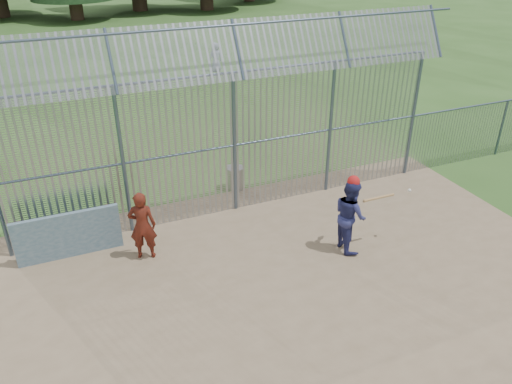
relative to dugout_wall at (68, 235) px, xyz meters
name	(u,v)px	position (x,y,z in m)	size (l,w,h in m)	color
ground	(289,278)	(4.60, -2.90, -0.62)	(120.00, 120.00, 0.00)	#2D511E
dirt_infield	(299,290)	(4.60, -3.40, -0.61)	(14.00, 10.00, 0.02)	#756047
dugout_wall	(68,235)	(0.00, 0.00, 0.00)	(2.50, 0.12, 1.20)	#38566B
batter	(350,215)	(6.51, -2.36, 0.35)	(0.92, 0.72, 1.90)	navy
onlooker	(142,226)	(1.69, -0.74, 0.30)	(0.65, 0.43, 1.79)	maroon
bg_kid_standing	(216,57)	(9.06, 15.39, 0.17)	(0.77, 0.50, 1.58)	gray
batting_gear	(358,184)	(6.63, -2.38, 1.20)	(1.76, 0.40, 0.70)	#B51818
trash_can	(235,178)	(5.03, 1.76, -0.24)	(0.56, 0.56, 0.82)	gray
backstop_fence	(295,125)	(6.41, 0.53, 1.74)	(20.09, 0.81, 5.30)	#47566B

